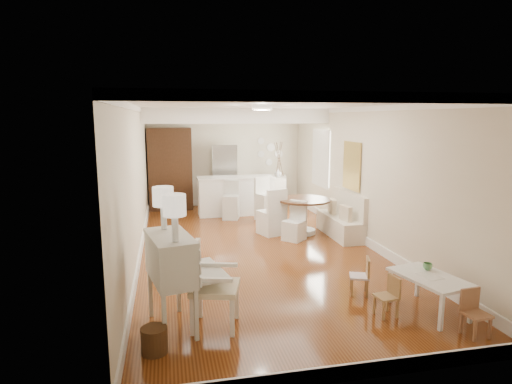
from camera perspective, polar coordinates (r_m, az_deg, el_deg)
name	(u,v)px	position (r m, az deg, el deg)	size (l,w,h in m)	color
room	(255,148)	(8.59, -0.17, 5.91)	(9.00, 9.04, 2.82)	brown
secretary_bureau	(171,282)	(5.42, -11.23, -11.70)	(0.93, 0.95, 1.19)	beige
gustavian_armchair	(215,286)	(5.40, -5.48, -12.35)	(0.61, 0.61, 1.07)	white
wicker_basket	(154,340)	(5.12, -13.41, -18.66)	(0.29, 0.29, 0.29)	#4B2F17
kids_table	(428,294)	(6.30, 22.01, -12.50)	(0.61, 1.01, 0.51)	white
kids_chair_a	(386,296)	(6.00, 16.97, -13.13)	(0.26, 0.26, 0.54)	#A17949
kids_chair_b	(359,276)	(6.58, 13.61, -10.79)	(0.27, 0.27, 0.57)	#A77B4C
kids_chair_c	(476,314)	(5.88, 27.32, -14.20)	(0.27, 0.27, 0.57)	#9B6646
banquette	(340,214)	(9.56, 11.15, -2.92)	(0.52, 1.60, 0.98)	silver
dining_table	(304,216)	(9.63, 6.37, -3.25)	(1.17, 1.17, 0.80)	#4C2B18
slip_chair_near	(294,221)	(9.12, 5.11, -3.87)	(0.39, 0.41, 0.83)	white
slip_chair_far	(271,211)	(9.53, 2.06, -2.58)	(0.50, 0.52, 1.05)	white
breakfast_counter	(236,196)	(11.50, -2.69, -0.48)	(2.05, 0.65, 1.03)	white
bar_stool_left	(231,200)	(10.97, -3.38, -1.12)	(0.39, 0.39, 0.98)	silver
bar_stool_right	(266,199)	(10.82, 1.37, -0.95)	(0.44, 0.44, 1.09)	silver
pantry_cabinet	(170,169)	(12.33, -11.37, 3.02)	(1.20, 0.60, 2.30)	#381E11
fridge	(237,176)	(12.49, -2.58, 2.14)	(0.75, 0.65, 1.80)	silver
sideboard	(279,192)	(12.42, 3.05, 0.01)	(0.42, 0.95, 0.91)	silver
pencil_cup	(428,266)	(6.42, 21.90, -9.19)	(0.12, 0.12, 0.10)	#5A9B5F
branch_vase	(278,173)	(12.37, 2.98, 2.60)	(0.21, 0.21, 0.22)	white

